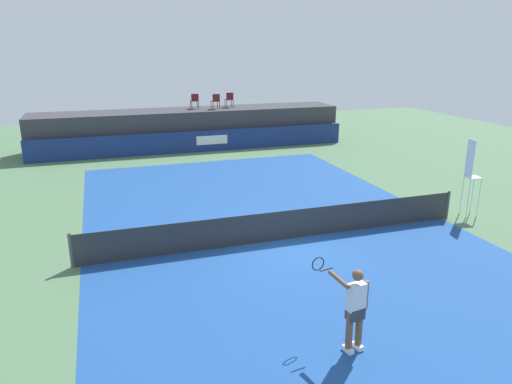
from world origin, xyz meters
name	(u,v)px	position (x,y,z in m)	size (l,w,h in m)	color
ground_plane	(253,210)	(0.00, 3.00, 0.00)	(48.00, 48.00, 0.00)	#4C704C
court_inner	(283,239)	(0.00, 0.00, 0.00)	(12.00, 22.00, 0.00)	#1C478C
sponsor_wall	(196,142)	(0.00, 13.50, 0.60)	(18.00, 0.22, 1.20)	navy
spectator_platform	(190,128)	(0.00, 15.30, 1.10)	(18.00, 2.80, 2.20)	#38383D
spectator_chair_far_left	(195,100)	(0.40, 15.51, 2.69)	(0.45, 0.45, 0.89)	#561919
spectator_chair_left	(216,101)	(1.56, 14.98, 2.69)	(0.47, 0.47, 0.89)	#561919
spectator_chair_center	(229,99)	(2.55, 15.51, 2.69)	(0.44, 0.44, 0.89)	#561919
umpire_chair	(471,173)	(7.03, 0.02, 1.59)	(0.51, 0.51, 2.76)	white
tennis_net	(283,225)	(0.00, 0.00, 0.47)	(12.40, 0.02, 0.95)	#2D2D2D
net_post_near	(71,251)	(-6.20, 0.00, 0.50)	(0.10, 0.10, 1.00)	#4C4C51
net_post_far	(448,205)	(6.20, 0.00, 0.50)	(0.10, 0.10, 1.00)	#4C4C51
tennis_player	(354,307)	(-0.75, -5.70, 0.96)	(0.82, 1.12, 1.77)	white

